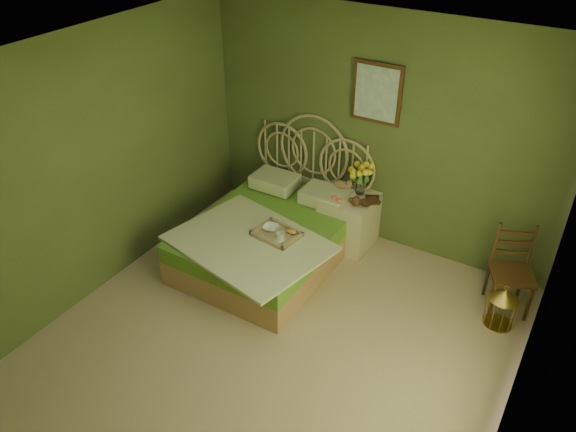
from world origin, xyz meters
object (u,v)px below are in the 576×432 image
Objects in this scene: bed at (272,234)px; birdcage at (501,307)px; chair at (515,264)px; nightstand at (349,215)px.

bed reaches higher than birdcage.
birdcage is (2.45, 0.21, -0.09)m from bed.
chair is at bearing 91.62° from birdcage.
nightstand reaches higher than chair.
chair is (1.82, -0.13, 0.12)m from nightstand.
nightstand is at bearing 165.52° from birdcage.
nightstand is 2.48× the size of birdcage.
bed reaches higher than nightstand.
chair is at bearing 12.67° from bed.
bed is 2.45× the size of chair.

